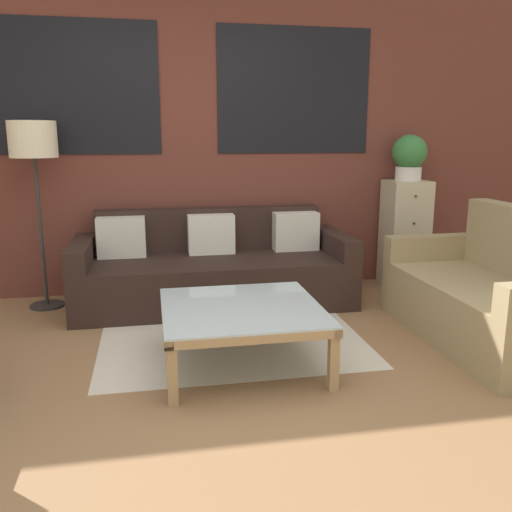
{
  "coord_description": "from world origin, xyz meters",
  "views": [
    {
      "loc": [
        -0.36,
        -2.52,
        1.41
      ],
      "look_at": [
        0.38,
        1.26,
        0.55
      ],
      "focal_mm": 38.0,
      "sensor_mm": 36.0,
      "label": 1
    }
  ],
  "objects_px": {
    "couch_dark": "(214,270)",
    "coffee_table": "(241,314)",
    "potted_plant": "(409,156)",
    "drawer_cabinet": "(405,233)",
    "settee_vintage": "(492,298)",
    "floor_lamp": "(34,148)"
  },
  "relations": [
    {
      "from": "couch_dark",
      "to": "coffee_table",
      "type": "distance_m",
      "value": 1.33
    },
    {
      "from": "potted_plant",
      "to": "drawer_cabinet",
      "type": "bearing_deg",
      "value": -90.0
    },
    {
      "from": "couch_dark",
      "to": "drawer_cabinet",
      "type": "distance_m",
      "value": 1.88
    },
    {
      "from": "settee_vintage",
      "to": "drawer_cabinet",
      "type": "xyz_separation_m",
      "value": [
        0.07,
        1.49,
        0.19
      ]
    },
    {
      "from": "coffee_table",
      "to": "floor_lamp",
      "type": "distance_m",
      "value": 2.27
    },
    {
      "from": "couch_dark",
      "to": "floor_lamp",
      "type": "relative_size",
      "value": 1.51
    },
    {
      "from": "settee_vintage",
      "to": "drawer_cabinet",
      "type": "bearing_deg",
      "value": 87.44
    },
    {
      "from": "coffee_table",
      "to": "floor_lamp",
      "type": "xyz_separation_m",
      "value": [
        -1.42,
        1.47,
        0.98
      ]
    },
    {
      "from": "couch_dark",
      "to": "settee_vintage",
      "type": "distance_m",
      "value": 2.19
    },
    {
      "from": "settee_vintage",
      "to": "drawer_cabinet",
      "type": "height_order",
      "value": "drawer_cabinet"
    },
    {
      "from": "drawer_cabinet",
      "to": "coffee_table",
      "type": "bearing_deg",
      "value": -139.6
    },
    {
      "from": "coffee_table",
      "to": "drawer_cabinet",
      "type": "relative_size",
      "value": 0.97
    },
    {
      "from": "coffee_table",
      "to": "potted_plant",
      "type": "xyz_separation_m",
      "value": [
        1.84,
        1.56,
        0.89
      ]
    },
    {
      "from": "settee_vintage",
      "to": "floor_lamp",
      "type": "height_order",
      "value": "floor_lamp"
    },
    {
      "from": "couch_dark",
      "to": "floor_lamp",
      "type": "distance_m",
      "value": 1.74
    },
    {
      "from": "drawer_cabinet",
      "to": "floor_lamp",
      "type": "bearing_deg",
      "value": -178.39
    },
    {
      "from": "settee_vintage",
      "to": "floor_lamp",
      "type": "xyz_separation_m",
      "value": [
        -3.19,
        1.4,
        1.0
      ]
    },
    {
      "from": "settee_vintage",
      "to": "coffee_table",
      "type": "height_order",
      "value": "settee_vintage"
    },
    {
      "from": "settee_vintage",
      "to": "drawer_cabinet",
      "type": "distance_m",
      "value": 1.51
    },
    {
      "from": "coffee_table",
      "to": "drawer_cabinet",
      "type": "xyz_separation_m",
      "value": [
        1.84,
        1.56,
        0.17
      ]
    },
    {
      "from": "settee_vintage",
      "to": "potted_plant",
      "type": "relative_size",
      "value": 3.78
    },
    {
      "from": "floor_lamp",
      "to": "coffee_table",
      "type": "bearing_deg",
      "value": -46.07
    }
  ]
}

